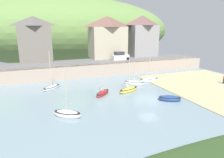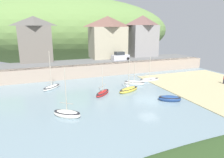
% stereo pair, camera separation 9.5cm
% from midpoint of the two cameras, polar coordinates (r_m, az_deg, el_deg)
% --- Properties ---
extents(ground, '(48.00, 41.00, 0.61)m').
position_cam_midpoint_polar(ground, '(23.28, 26.29, -12.32)').
color(ground, gray).
extents(quay_seawall, '(48.00, 9.40, 2.40)m').
position_cam_midpoint_polar(quay_seawall, '(44.11, -1.29, 3.08)').
color(quay_seawall, tan).
rests_on(quay_seawall, ground).
extents(hillside_backdrop, '(80.00, 44.00, 24.24)m').
position_cam_midpoint_polar(hillside_backdrop, '(79.49, -11.94, 13.04)').
color(hillside_backdrop, '#5F8142').
rests_on(hillside_backdrop, ground).
extents(waterfront_building_left, '(7.10, 4.69, 9.84)m').
position_cam_midpoint_polar(waterfront_building_left, '(48.45, -20.64, 10.43)').
color(waterfront_building_left, '#69625A').
rests_on(waterfront_building_left, ground).
extents(waterfront_building_centre, '(8.86, 5.96, 10.11)m').
position_cam_midpoint_polar(waterfront_building_centre, '(51.56, -1.13, 11.66)').
color(waterfront_building_centre, '#A49D83').
rests_on(waterfront_building_centre, ground).
extents(waterfront_building_right, '(7.29, 5.98, 10.44)m').
position_cam_midpoint_polar(waterfront_building_right, '(55.61, 8.47, 11.90)').
color(waterfront_building_right, gray).
rests_on(waterfront_building_right, ground).
extents(sailboat_tall_mast, '(3.31, 3.29, 4.48)m').
position_cam_midpoint_polar(sailboat_tall_mast, '(31.16, -2.55, -3.92)').
color(sailboat_tall_mast, '#A61E1F').
rests_on(sailboat_tall_mast, ground).
extents(rowboat_small_beached, '(3.34, 2.70, 0.99)m').
position_cam_midpoint_polar(rowboat_small_beached, '(29.70, 15.88, -5.31)').
color(rowboat_small_beached, navy).
rests_on(rowboat_small_beached, ground).
extents(sailboat_nearest_shore, '(3.45, 2.93, 4.24)m').
position_cam_midpoint_polar(sailboat_nearest_shore, '(36.69, 6.29, -1.06)').
color(sailboat_nearest_shore, silver).
rests_on(sailboat_nearest_shore, ground).
extents(fishing_boat_green, '(3.59, 3.58, 6.41)m').
position_cam_midpoint_polar(fishing_boat_green, '(35.57, -16.43, -2.17)').
color(fishing_boat_green, white).
rests_on(fishing_boat_green, ground).
extents(dinghy_open_wooden, '(3.48, 3.17, 5.98)m').
position_cam_midpoint_polar(dinghy_open_wooden, '(24.37, -12.33, -9.46)').
color(dinghy_open_wooden, silver).
rests_on(dinghy_open_wooden, ground).
extents(sailboat_white_hull, '(4.29, 1.33, 4.74)m').
position_cam_midpoint_polar(sailboat_white_hull, '(39.43, 10.44, -0.19)').
color(sailboat_white_hull, white).
rests_on(sailboat_white_hull, ground).
extents(motorboat_with_cabin, '(4.18, 2.75, 5.38)m').
position_cam_midpoint_polar(motorboat_with_cabin, '(32.69, 4.74, -2.99)').
color(motorboat_with_cabin, gold).
rests_on(motorboat_with_cabin, ground).
extents(parked_car_near_slipway, '(4.20, 1.97, 1.95)m').
position_cam_midpoint_polar(parked_car_near_slipway, '(48.34, 2.35, 6.30)').
color(parked_car_near_slipway, '#B5B4BF').
rests_on(parked_car_near_slipway, ground).
extents(person_on_slipway, '(0.34, 0.34, 1.62)m').
position_cam_midpoint_polar(person_on_slipway, '(41.56, 28.92, 0.01)').
color(person_on_slipway, '#282833').
rests_on(person_on_slipway, ground).
extents(mooring_buoy, '(0.48, 0.48, 0.48)m').
position_cam_midpoint_polar(mooring_buoy, '(35.12, 4.40, -1.98)').
color(mooring_buoy, silver).
rests_on(mooring_buoy, ground).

